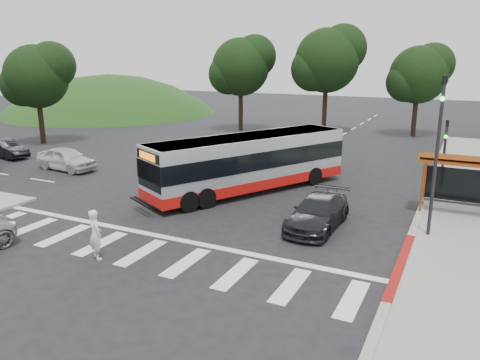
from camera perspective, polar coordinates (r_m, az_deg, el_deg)
The scene contains 18 objects.
ground at distance 22.16m, azimuth -3.99°, elevation -4.16°, with size 140.00×140.00×0.00m, color black.
sidewalk_east at distance 27.04m, azimuth 26.03°, elevation -2.02°, with size 4.00×40.00×0.12m, color gray.
curb_east at distance 27.08m, azimuth 21.83°, elevation -1.51°, with size 0.30×40.00×0.15m, color #9E9991.
curb_east_red at distance 17.66m, azimuth 18.97°, elevation -9.82°, with size 0.32×6.00×0.15m, color maroon.
hillside_nw at distance 64.64m, azimuth -15.43°, elevation 7.92°, with size 44.00×44.00×10.00m, color #1A3F14.
crosswalk_ladder at distance 18.31m, azimuth -11.94°, elevation -8.65°, with size 18.00×2.60×0.01m, color silver.
bus_shelter at distance 23.69m, azimuth 26.07°, elevation 1.49°, with size 4.20×1.60×2.86m.
traffic_signal_ne_tall at distance 19.88m, azimuth 22.96°, elevation 4.03°, with size 0.18×0.37×6.50m.
traffic_signal_ne_short at distance 27.01m, azimuth 23.67°, elevation 3.51°, with size 0.18×0.37×4.00m.
tree_north_a at distance 45.89m, azimuth 10.67°, elevation 14.25°, with size 6.60×6.15×10.17m.
tree_north_b at distance 46.39m, azimuth 21.03°, elevation 11.98°, with size 5.72×5.33×8.43m.
tree_north_c at distance 46.88m, azimuth 0.21°, elevation 13.73°, with size 6.16×5.74×9.30m.
tree_west_a at distance 43.04m, azimuth -23.46°, elevation 11.60°, with size 5.72×5.33×8.43m.
transit_bus at distance 25.49m, azimuth 1.11°, elevation 1.99°, with size 2.57×11.88×3.07m, color #B5B8BB, non-canonical shape.
pedestrian at distance 17.90m, azimuth -17.21°, elevation -6.34°, with size 0.69×0.45×1.88m, color white.
dark_sedan at distance 20.52m, azimuth 9.47°, elevation -3.92°, with size 1.89×4.65×1.35m, color black.
west_car_white at distance 32.53m, azimuth -20.41°, elevation 2.45°, with size 1.75×4.36×1.49m, color silver.
west_car_black at distance 38.29m, azimuth -26.59°, elevation 3.42°, with size 1.38×3.95×1.30m, color black.
Camera 1 is at (10.60, -18.08, 7.21)m, focal length 35.00 mm.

